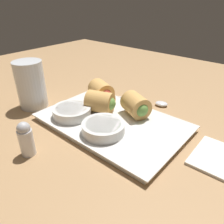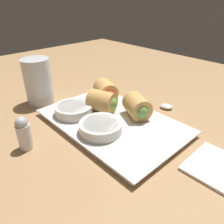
% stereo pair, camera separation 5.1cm
% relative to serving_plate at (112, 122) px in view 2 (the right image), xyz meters
% --- Properties ---
extents(table_surface, '(1.80, 1.40, 0.02)m').
position_rel_serving_plate_xyz_m(table_surface, '(-0.02, -0.03, -0.02)').
color(table_surface, '#A87F54').
rests_on(table_surface, ground).
extents(serving_plate, '(0.35, 0.23, 0.01)m').
position_rel_serving_plate_xyz_m(serving_plate, '(0.00, 0.00, 0.00)').
color(serving_plate, silver).
rests_on(serving_plate, table_surface).
extents(roll_front_left, '(0.08, 0.08, 0.06)m').
position_rel_serving_plate_xyz_m(roll_front_left, '(-0.03, -0.06, 0.04)').
color(roll_front_left, '#DBA356').
rests_on(roll_front_left, serving_plate).
extents(roll_front_right, '(0.08, 0.07, 0.06)m').
position_rel_serving_plate_xyz_m(roll_front_right, '(0.05, -0.01, 0.04)').
color(roll_front_right, '#DBA356').
rests_on(roll_front_right, serving_plate).
extents(roll_back_left, '(0.08, 0.08, 0.06)m').
position_rel_serving_plate_xyz_m(roll_back_left, '(0.09, -0.06, 0.04)').
color(roll_back_left, '#DBA356').
rests_on(roll_back_left, serving_plate).
extents(dipping_bowl_near, '(0.10, 0.10, 0.02)m').
position_rel_serving_plate_xyz_m(dipping_bowl_near, '(-0.03, 0.05, 0.02)').
color(dipping_bowl_near, silver).
rests_on(dipping_bowl_near, serving_plate).
extents(dipping_bowl_far, '(0.10, 0.10, 0.02)m').
position_rel_serving_plate_xyz_m(dipping_bowl_far, '(0.09, 0.05, 0.02)').
color(dipping_bowl_far, silver).
rests_on(dipping_bowl_far, serving_plate).
extents(spoon, '(0.17, 0.07, 0.01)m').
position_rel_serving_plate_xyz_m(spoon, '(-0.02, -0.17, -0.00)').
color(spoon, silver).
rests_on(spoon, table_surface).
extents(drinking_glass, '(0.08, 0.08, 0.13)m').
position_rel_serving_plate_xyz_m(drinking_glass, '(0.24, 0.07, 0.06)').
color(drinking_glass, silver).
rests_on(drinking_glass, table_surface).
extents(salt_shaker, '(0.03, 0.03, 0.07)m').
position_rel_serving_plate_xyz_m(salt_shaker, '(0.06, 0.19, 0.03)').
color(salt_shaker, silver).
rests_on(salt_shaker, table_surface).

